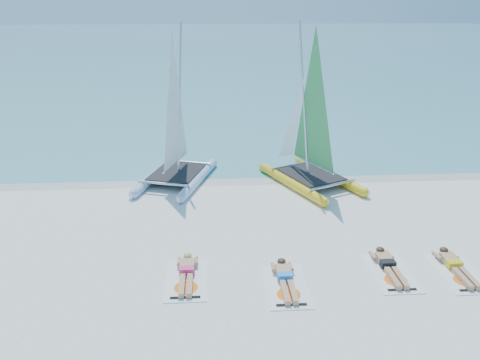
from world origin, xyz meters
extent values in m
plane|color=white|center=(0.00, 0.00, 0.00)|extent=(140.00, 140.00, 0.00)
cube|color=#7CC5CE|center=(0.00, 63.00, 0.01)|extent=(140.00, 115.00, 0.01)
cube|color=silver|center=(0.00, 5.50, 0.00)|extent=(140.00, 1.40, 0.01)
cylinder|color=#BBD1F6|center=(-3.59, 5.64, 0.17)|extent=(1.46, 3.75, 0.34)
cone|color=#BBD1F6|center=(-2.97, 7.65, 0.17)|extent=(0.45, 0.56, 0.32)
cylinder|color=#BBD1F6|center=(-1.96, 5.13, 0.17)|extent=(1.46, 3.75, 0.34)
cone|color=#BBD1F6|center=(-1.33, 7.14, 0.17)|extent=(0.45, 0.56, 0.32)
cube|color=black|center=(-2.78, 5.39, 0.36)|extent=(2.20, 2.50, 0.03)
cylinder|color=silver|center=(-2.57, 6.04, 2.99)|extent=(0.38, 0.98, 5.27)
cylinder|color=yellow|center=(1.42, 4.45, 0.17)|extent=(1.94, 3.68, 0.34)
cone|color=yellow|center=(0.52, 6.40, 0.17)|extent=(0.50, 0.59, 0.33)
cylinder|color=yellow|center=(3.00, 5.18, 0.17)|extent=(1.94, 3.68, 0.34)
cone|color=yellow|center=(2.10, 7.13, 0.17)|extent=(0.50, 0.59, 0.33)
cube|color=black|center=(2.21, 4.82, 0.37)|extent=(2.42, 2.64, 0.03)
cylinder|color=silver|center=(1.92, 5.45, 3.05)|extent=(0.50, 0.96, 5.36)
cube|color=white|center=(-2.13, -1.32, 0.01)|extent=(1.00, 1.85, 0.02)
cube|color=tan|center=(-2.13, -0.89, 0.12)|extent=(0.36, 0.55, 0.17)
cube|color=#E2356D|center=(-2.13, -1.09, 0.12)|extent=(0.37, 0.22, 0.17)
cube|color=tan|center=(-2.13, -1.69, 0.09)|extent=(0.31, 0.85, 0.13)
sphere|color=tan|center=(-2.13, -0.52, 0.16)|extent=(0.21, 0.21, 0.21)
ellipsoid|color=tan|center=(-2.13, -0.51, 0.20)|extent=(0.22, 0.24, 0.15)
cube|color=white|center=(0.26, -1.75, 0.01)|extent=(1.00, 1.85, 0.02)
cube|color=tan|center=(0.26, -1.32, 0.12)|extent=(0.36, 0.55, 0.17)
cube|color=#2980DC|center=(0.26, -1.52, 0.12)|extent=(0.37, 0.22, 0.17)
cube|color=tan|center=(0.26, -2.12, 0.09)|extent=(0.31, 0.85, 0.13)
sphere|color=tan|center=(0.26, -0.95, 0.16)|extent=(0.21, 0.21, 0.21)
ellipsoid|color=#3A2515|center=(0.26, -0.94, 0.20)|extent=(0.22, 0.24, 0.15)
cube|color=white|center=(2.96, -1.33, 0.01)|extent=(1.00, 1.85, 0.02)
cube|color=tan|center=(2.96, -0.90, 0.12)|extent=(0.36, 0.55, 0.17)
cube|color=black|center=(2.96, -1.10, 0.12)|extent=(0.37, 0.22, 0.17)
cube|color=tan|center=(2.96, -1.70, 0.09)|extent=(0.31, 0.85, 0.13)
sphere|color=tan|center=(2.96, -0.53, 0.16)|extent=(0.21, 0.21, 0.21)
ellipsoid|color=#3A2515|center=(2.96, -0.52, 0.20)|extent=(0.22, 0.24, 0.15)
cube|color=white|center=(4.65, -1.46, 0.01)|extent=(1.00, 1.85, 0.02)
cube|color=tan|center=(4.65, -1.03, 0.12)|extent=(0.36, 0.55, 0.17)
cube|color=yellow|center=(4.65, -1.23, 0.12)|extent=(0.37, 0.22, 0.17)
cube|color=tan|center=(4.65, -1.83, 0.09)|extent=(0.31, 0.85, 0.13)
sphere|color=tan|center=(4.65, -0.66, 0.16)|extent=(0.21, 0.21, 0.21)
ellipsoid|color=#3A2515|center=(4.65, -0.65, 0.20)|extent=(0.22, 0.24, 0.15)
camera|label=1|loc=(-1.46, -11.14, 6.43)|focal=35.00mm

